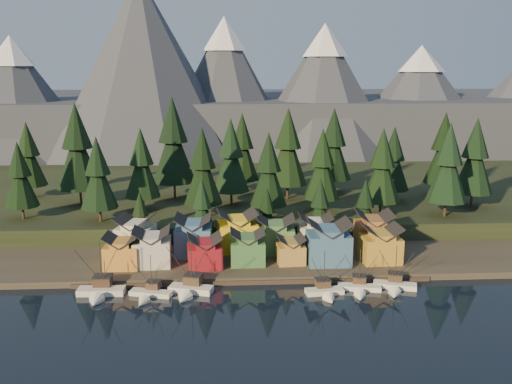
{
  "coord_description": "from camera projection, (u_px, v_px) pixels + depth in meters",
  "views": [
    {
      "loc": [
        -6.35,
        -104.37,
        48.0
      ],
      "look_at": [
        1.5,
        30.0,
        17.76
      ],
      "focal_mm": 40.0,
      "sensor_mm": 36.0,
      "label": 1
    }
  ],
  "objects": [
    {
      "name": "boat_5",
      "position": [
        360.0,
        284.0,
        122.76
      ],
      "size": [
        9.87,
        10.44,
        10.06
      ],
      "rotation": [
        0.0,
        0.0,
        -0.2
      ],
      "color": "white",
      "rests_on": "ground"
    },
    {
      "name": "house_front_2",
      "position": [
        205.0,
        250.0,
        133.27
      ],
      "size": [
        8.59,
        8.65,
        7.56
      ],
      "rotation": [
        0.0,
        0.0,
        0.12
      ],
      "color": "maroon",
      "rests_on": "shore_strip"
    },
    {
      "name": "house_front_4",
      "position": [
        290.0,
        249.0,
        136.02
      ],
      "size": [
        6.88,
        7.35,
        6.56
      ],
      "rotation": [
        0.0,
        0.0,
        0.07
      ],
      "color": "#AF853E",
      "rests_on": "shore_strip"
    },
    {
      "name": "house_back_5",
      "position": [
        373.0,
        230.0,
        144.72
      ],
      "size": [
        9.53,
        9.63,
        10.09
      ],
      "rotation": [
        0.0,
        0.0,
        -0.06
      ],
      "color": "#925D33",
      "rests_on": "shore_strip"
    },
    {
      "name": "house_front_6",
      "position": [
        381.0,
        243.0,
        136.67
      ],
      "size": [
        9.18,
        8.7,
        8.93
      ],
      "rotation": [
        0.0,
        0.0,
        0.03
      ],
      "color": "#B78C2F",
      "rests_on": "shore_strip"
    },
    {
      "name": "tree_hill_8",
      "position": [
        288.0,
        149.0,
        178.67
      ],
      "size": [
        12.48,
        12.48,
        29.08
      ],
      "color": "#332319",
      "rests_on": "hillside"
    },
    {
      "name": "tree_shore_0",
      "position": [
        140.0,
        216.0,
        147.84
      ],
      "size": [
        6.26,
        6.26,
        14.59
      ],
      "color": "#332319",
      "rests_on": "shore_strip"
    },
    {
      "name": "tree_hill_15",
      "position": [
        242.0,
        149.0,
        187.9
      ],
      "size": [
        11.43,
        11.43,
        26.64
      ],
      "color": "#332319",
      "rests_on": "hillside"
    },
    {
      "name": "dock",
      "position": [
        253.0,
        280.0,
        128.5
      ],
      "size": [
        80.0,
        4.0,
        1.0
      ],
      "primitive_type": "cube",
      "color": "#42372F",
      "rests_on": "ground"
    },
    {
      "name": "tree_hill_10",
      "position": [
        334.0,
        147.0,
        187.47
      ],
      "size": [
        12.13,
        12.13,
        28.25
      ],
      "color": "#332319",
      "rests_on": "hillside"
    },
    {
      "name": "house_front_5",
      "position": [
        329.0,
        241.0,
        135.4
      ],
      "size": [
        10.0,
        9.11,
        10.42
      ],
      "rotation": [
        0.0,
        0.0,
        0.01
      ],
      "color": "#3A6389",
      "rests_on": "shore_strip"
    },
    {
      "name": "hillside",
      "position": [
        242.0,
        196.0,
        199.55
      ],
      "size": [
        420.0,
        100.0,
        6.0
      ],
      "primitive_type": "cube",
      "color": "black",
      "rests_on": "ground"
    },
    {
      "name": "tree_shore_4",
      "position": [
        365.0,
        208.0,
        150.88
      ],
      "size": [
        7.37,
        7.37,
        17.16
      ],
      "color": "#332319",
      "rests_on": "shore_strip"
    },
    {
      "name": "tree_hill_6",
      "position": [
        231.0,
        158.0,
        171.13
      ],
      "size": [
        11.39,
        11.39,
        26.52
      ],
      "color": "#332319",
      "rests_on": "hillside"
    },
    {
      "name": "tree_hill_5",
      "position": [
        203.0,
        169.0,
        156.19
      ],
      "size": [
        10.93,
        10.93,
        25.46
      ],
      "color": "#332319",
      "rests_on": "hillside"
    },
    {
      "name": "boat_1",
      "position": [
        149.0,
        289.0,
        119.7
      ],
      "size": [
        9.61,
        10.06,
        9.82
      ],
      "rotation": [
        0.0,
        0.0,
        -0.26
      ],
      "color": "beige",
      "rests_on": "ground"
    },
    {
      "name": "boat_6",
      "position": [
        395.0,
        281.0,
        123.82
      ],
      "size": [
        9.94,
        10.35,
        10.72
      ],
      "rotation": [
        0.0,
        0.0,
        -0.31
      ],
      "color": "white",
      "rests_on": "ground"
    },
    {
      "name": "tree_hill_9",
      "position": [
        322.0,
        167.0,
        163.13
      ],
      "size": [
        10.46,
        10.46,
        24.38
      ],
      "color": "#332319",
      "rests_on": "hillside"
    },
    {
      "name": "ground",
      "position": [
        257.0,
        313.0,
        112.54
      ],
      "size": [
        500.0,
        500.0,
        0.0
      ],
      "primitive_type": "plane",
      "color": "black",
      "rests_on": "ground"
    },
    {
      "name": "tree_hill_12",
      "position": [
        393.0,
        161.0,
        175.31
      ],
      "size": [
        10.11,
        10.11,
        23.54
      ],
      "color": "#332319",
      "rests_on": "hillside"
    },
    {
      "name": "boat_2",
      "position": [
        189.0,
        282.0,
        121.33
      ],
      "size": [
        10.15,
        10.85,
        12.78
      ],
      "rotation": [
        0.0,
        0.0,
        -0.27
      ],
      "color": "silver",
      "rests_on": "ground"
    },
    {
      "name": "tree_hill_1",
      "position": [
        77.0,
        150.0,
        170.9
      ],
      "size": [
        13.31,
        13.31,
        31.01
      ],
      "color": "#332319",
      "rests_on": "hillside"
    },
    {
      "name": "tree_hill_17",
      "position": [
        475.0,
        159.0,
        168.36
      ],
      "size": [
        11.56,
        11.56,
        26.92
      ],
      "color": "#332319",
      "rests_on": "hillside"
    },
    {
      "name": "house_front_0",
      "position": [
        122.0,
        250.0,
        132.87
      ],
      "size": [
        8.18,
        7.75,
        7.94
      ],
      "rotation": [
        0.0,
        0.0,
        -0.03
      ],
      "color": "#C28331",
      "rests_on": "shore_strip"
    },
    {
      "name": "tree_hill_11",
      "position": [
        382.0,
        168.0,
        159.1
      ],
      "size": [
        10.7,
        10.7,
        24.92
      ],
      "color": "#332319",
      "rests_on": "hillside"
    },
    {
      "name": "house_back_4",
      "position": [
        315.0,
        231.0,
        145.77
      ],
      "size": [
        8.57,
        8.25,
        9.08
      ],
      "rotation": [
        0.0,
        0.0,
        -0.03
      ],
      "color": "silver",
      "rests_on": "shore_strip"
    },
    {
      "name": "tree_hill_4",
      "position": [
        173.0,
        143.0,
        179.15
      ],
      "size": [
        13.87,
        13.87,
        32.32
      ],
      "color": "#332319",
      "rests_on": "hillside"
    },
    {
      "name": "tree_shore_2",
      "position": [
        267.0,
        213.0,
        149.64
      ],
      "size": [
        6.53,
        6.53,
        15.21
      ],
      "color": "#332319",
      "rests_on": "shore_strip"
    },
    {
      "name": "house_back_0",
      "position": [
        136.0,
        233.0,
        143.05
      ],
      "size": [
        10.29,
        10.02,
        9.51
      ],
      "rotation": [
        0.0,
        0.0,
        -0.21
      ],
      "color": "beige",
      "rests_on": "shore_strip"
    },
    {
      "name": "house_front_1",
      "position": [
        152.0,
        246.0,
        134.12
      ],
      "size": [
        8.95,
        8.63,
        8.9
      ],
      "rotation": [
        0.0,
        0.0,
        0.04
      ],
      "color": "beige",
      "rests_on": "shore_strip"
    },
    {
      "name": "tree_hill_13",
      "position": [
        448.0,
        166.0,
        157.98
      ],
      "size": [
        11.41,
        11.41,
        26.58
      ],
      "color": "#332319",
      "rests_on": "hillside"
    },
    {
      "name": "mountain_ridge",
      "position": [
        226.0,
        105.0,
        314.63
      ],
      "size": [
        560.0,
        190.0,
        90.0
      ],
      "color": "#434956",
      "rests_on": "ground"
    },
    {
      "name": "tree_hill_3",
      "position": [
        142.0,
        166.0,
        165.04
      ],
      "size": [
        10.46,
        10.46,
        24.36
      ],
      "color": "#332319",
      "rests_on": "hillside"
    },
    {
      "name": "house_front_3",
      "position": [
        248.0,
        246.0,
        135.25
      ],
      "size": [
        8.09,
        7.71,
        8.21
      ],
      "rotation": [
        0.0,
        0.0,
        0.0
      ],
      "color": "#3C6F3C",
      "rests_on": "shore_strip"
    },
    {
      "name": "house_back_2",
      "position": [
        237.0,
        230.0,
        144.87
      ],
      "size": [
        10.7,
        10.02,
        10.23
      ],
      "rotation": [
        0.0,
        0.0,
        0.13
      ],
      "color": "yellow",
      "rests_on": "shore_strip"
    },
    {
      "name": "tree_shore_1",
      "position": [
        202.0,
        209.0,
        148.36
      ],
      "size": [
        7.64,
        7.64,
        17.8
      ],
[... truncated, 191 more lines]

